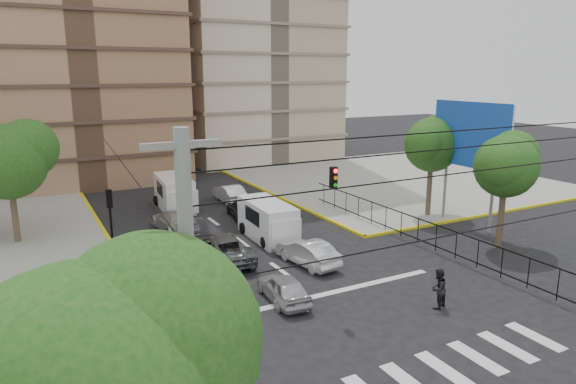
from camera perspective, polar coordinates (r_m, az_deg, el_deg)
ground at (r=23.22m, az=4.78°, el=-12.55°), size 160.00×160.00×0.00m
sidewalk_ne at (r=49.97m, az=11.68°, el=1.35°), size 26.00×26.00×0.15m
crosswalk_stripes at (r=19.11m, az=15.14°, el=-19.07°), size 12.00×2.40×0.01m
stop_line at (r=24.14m, az=3.21°, el=-11.47°), size 13.00×0.40×0.01m
park_fence at (r=31.70m, az=14.15°, el=-5.76°), size 0.10×22.50×1.66m
billboard at (r=35.24m, az=19.69°, el=5.78°), size 0.36×6.20×8.10m
tree_park_a at (r=31.78m, az=23.16°, el=2.95°), size 4.41×3.60×6.83m
tree_park_c at (r=37.14m, az=15.80°, el=5.36°), size 4.65×3.80×7.25m
tree_tudor at (r=33.87m, az=-28.54°, el=3.34°), size 5.39×4.40×7.43m
traffic_light_nw at (r=26.49m, az=-19.11°, el=-2.78°), size 0.28×0.22×4.40m
traffic_light_hanging at (r=19.71m, az=8.31°, el=0.86°), size 18.00×9.12×0.92m
utility_pole_sw at (r=10.31m, az=-10.63°, el=-17.90°), size 1.40×0.28×9.00m
van_right_lane at (r=31.49m, az=-2.10°, el=-3.33°), size 2.19×5.19×2.31m
van_left_lane at (r=39.24m, az=-12.41°, el=-0.22°), size 2.55×5.58×2.45m
car_silver_front_left at (r=23.41m, az=-0.51°, el=-10.61°), size 1.71×3.73×1.24m
car_white_front_right at (r=27.59m, az=2.19°, el=-6.73°), size 1.97×4.27×1.36m
car_grey_mid_left at (r=28.25m, az=-7.49°, el=-6.16°), size 2.90×5.65×1.53m
car_silver_rear_left at (r=33.96m, az=-12.45°, el=-3.12°), size 2.35×5.11×1.45m
car_darkgrey_mid_right at (r=36.42m, az=-5.11°, el=-1.83°), size 2.14×4.15×1.35m
car_white_rear_right at (r=40.89m, az=-6.50°, el=-0.16°), size 1.62×4.32×1.41m
pedestrian_crosswalk at (r=23.56m, az=16.33°, el=-10.27°), size 1.03×0.90×1.80m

